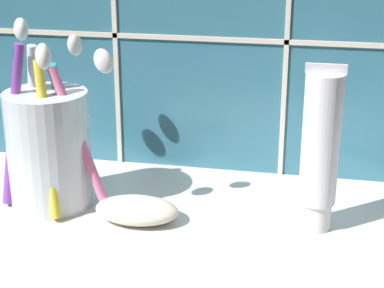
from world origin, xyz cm
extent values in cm
cube|color=silver|center=(0.00, 0.00, 1.00)|extent=(71.77, 30.16, 2.00)
cube|color=beige|center=(0.00, 14.48, 16.35)|extent=(81.77, 0.24, 0.50)
cylinder|color=silver|center=(-19.27, 2.93, 7.57)|extent=(7.83, 7.83, 11.15)
cylinder|color=pink|center=(-15.87, 2.31, 8.98)|extent=(5.82, 1.80, 13.47)
ellipsoid|color=white|center=(-13.07, 1.86, 16.58)|extent=(2.53, 1.65, 2.65)
cylinder|color=teal|center=(-18.61, 6.11, 8.91)|extent=(1.77, 4.75, 13.28)
ellipsoid|color=white|center=(-18.19, 8.28, 16.48)|extent=(1.70, 2.44, 2.59)
cylinder|color=white|center=(-21.59, 5.05, 9.77)|extent=(3.00, 3.08, 14.90)
ellipsoid|color=white|center=(-22.59, 6.09, 18.23)|extent=(2.35, 2.37, 2.45)
cylinder|color=purple|center=(-22.21, 1.94, 10.02)|extent=(3.46, 2.32, 15.38)
cylinder|color=yellow|center=(-18.34, 0.66, 9.39)|extent=(3.11, 4.17, 14.19)
ellipsoid|color=white|center=(-17.25, -1.04, 17.44)|extent=(2.27, 2.53, 2.54)
cylinder|color=white|center=(5.75, 2.93, 3.28)|extent=(2.78, 2.78, 2.55)
cylinder|color=white|center=(5.75, 2.93, 10.37)|extent=(3.27, 3.27, 11.64)
cube|color=silver|center=(5.75, 2.93, 16.59)|extent=(3.43, 0.36, 0.80)
ellipsoid|color=silver|center=(-10.24, 0.97, 3.06)|extent=(7.77, 4.90, 2.12)
camera|label=1|loc=(5.31, -49.68, 29.09)|focal=60.00mm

